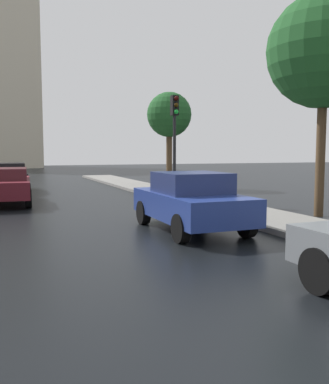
{
  "coord_description": "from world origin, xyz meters",
  "views": [
    {
      "loc": [
        -2.01,
        -2.51,
        1.96
      ],
      "look_at": [
        1.92,
        7.44,
        0.94
      ],
      "focal_mm": 39.33,
      "sensor_mm": 36.0,
      "label": 1
    }
  ],
  "objects_px": {
    "car_blue_far_ahead": "(191,201)",
    "car_maroon_far_lane": "(6,185)",
    "car_black_near_kerb": "(8,177)",
    "traffic_light": "(175,127)",
    "street_tree_near": "(324,51)",
    "street_tree_far": "(169,116)"
  },
  "relations": [
    {
      "from": "car_blue_far_ahead",
      "to": "car_maroon_far_lane",
      "type": "distance_m",
      "value": 8.49
    },
    {
      "from": "car_maroon_far_lane",
      "to": "car_black_near_kerb",
      "type": "bearing_deg",
      "value": -88.58
    },
    {
      "from": "traffic_light",
      "to": "car_maroon_far_lane",
      "type": "bearing_deg",
      "value": 162.89
    },
    {
      "from": "car_maroon_far_lane",
      "to": "traffic_light",
      "type": "distance_m",
      "value": 6.72
    },
    {
      "from": "street_tree_near",
      "to": "car_blue_far_ahead",
      "type": "bearing_deg",
      "value": -171.82
    },
    {
      "from": "car_blue_far_ahead",
      "to": "car_black_near_kerb",
      "type": "bearing_deg",
      "value": 108.22
    },
    {
      "from": "car_blue_far_ahead",
      "to": "traffic_light",
      "type": "distance_m",
      "value": 6.21
    },
    {
      "from": "car_blue_far_ahead",
      "to": "street_tree_near",
      "type": "relative_size",
      "value": 0.59
    },
    {
      "from": "car_black_near_kerb",
      "to": "street_tree_near",
      "type": "relative_size",
      "value": 0.68
    },
    {
      "from": "car_maroon_far_lane",
      "to": "street_tree_far",
      "type": "height_order",
      "value": "street_tree_far"
    },
    {
      "from": "car_black_near_kerb",
      "to": "traffic_light",
      "type": "distance_m",
      "value": 9.38
    },
    {
      "from": "car_maroon_far_lane",
      "to": "street_tree_near",
      "type": "xyz_separation_m",
      "value": [
        8.81,
        -6.71,
        4.18
      ]
    },
    {
      "from": "street_tree_near",
      "to": "car_black_near_kerb",
      "type": "bearing_deg",
      "value": 126.18
    },
    {
      "from": "car_black_near_kerb",
      "to": "car_blue_far_ahead",
      "type": "height_order",
      "value": "car_blue_far_ahead"
    },
    {
      "from": "car_black_near_kerb",
      "to": "car_maroon_far_lane",
      "type": "xyz_separation_m",
      "value": [
        -0.18,
        -5.09,
        -0.03
      ]
    },
    {
      "from": "traffic_light",
      "to": "car_black_near_kerb",
      "type": "bearing_deg",
      "value": 130.28
    },
    {
      "from": "car_maroon_far_lane",
      "to": "street_tree_far",
      "type": "bearing_deg",
      "value": -149.24
    },
    {
      "from": "car_maroon_far_lane",
      "to": "street_tree_far",
      "type": "relative_size",
      "value": 0.86
    },
    {
      "from": "traffic_light",
      "to": "street_tree_near",
      "type": "xyz_separation_m",
      "value": [
        2.73,
        -4.84,
        2.01
      ]
    },
    {
      "from": "street_tree_far",
      "to": "car_blue_far_ahead",
      "type": "bearing_deg",
      "value": -109.67
    },
    {
      "from": "car_blue_far_ahead",
      "to": "street_tree_far",
      "type": "bearing_deg",
      "value": 70.68
    },
    {
      "from": "car_blue_far_ahead",
      "to": "traffic_light",
      "type": "height_order",
      "value": "traffic_light"
    }
  ]
}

